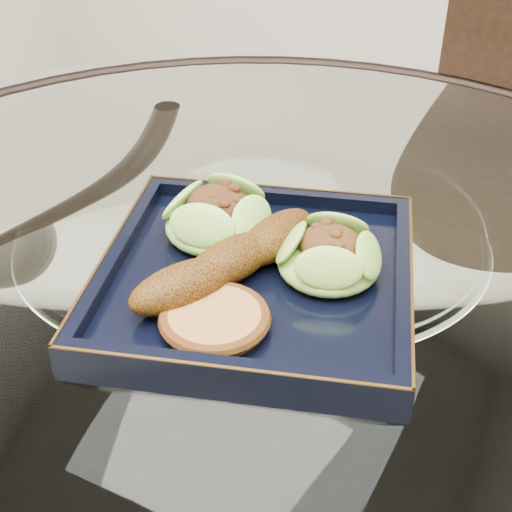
% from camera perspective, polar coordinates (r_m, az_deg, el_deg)
% --- Properties ---
extents(dining_table, '(1.13, 1.13, 0.77)m').
position_cam_1_polar(dining_table, '(0.79, -0.25, -10.17)').
color(dining_table, white).
rests_on(dining_table, ground).
extents(navy_plate, '(0.34, 0.34, 0.02)m').
position_cam_1_polar(navy_plate, '(0.64, -0.00, -2.22)').
color(navy_plate, black).
rests_on(navy_plate, dining_table).
extents(lettuce_wrap_left, '(0.13, 0.13, 0.04)m').
position_cam_1_polar(lettuce_wrap_left, '(0.67, -3.14, 2.91)').
color(lettuce_wrap_left, '#67A830').
rests_on(lettuce_wrap_left, navy_plate).
extents(lettuce_wrap_right, '(0.10, 0.10, 0.03)m').
position_cam_1_polar(lettuce_wrap_right, '(0.62, 5.85, -0.22)').
color(lettuce_wrap_right, '#71A42F').
rests_on(lettuce_wrap_right, navy_plate).
extents(roasted_plantain, '(0.10, 0.20, 0.04)m').
position_cam_1_polar(roasted_plantain, '(0.62, -2.00, -0.34)').
color(roasted_plantain, '#63380A').
rests_on(roasted_plantain, navy_plate).
extents(crumb_patty, '(0.10, 0.10, 0.01)m').
position_cam_1_polar(crumb_patty, '(0.57, -3.32, -5.16)').
color(crumb_patty, '#A56A37').
rests_on(crumb_patty, navy_plate).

